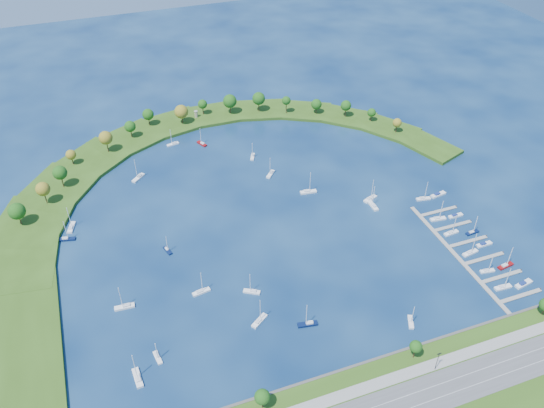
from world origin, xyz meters
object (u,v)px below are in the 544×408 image
object	(u,v)px
moored_boat_4	(370,198)
moored_boat_7	(173,144)
dock_system	(468,252)
docked_boat_11	(438,195)
moored_boat_15	(252,291)
moored_boat_18	(167,250)
moored_boat_1	(67,239)
moored_boat_8	(308,324)
docked_boat_4	(470,252)
moored_boat_5	(138,177)
docked_boat_6	(451,232)
moored_boat_2	(201,291)
moored_boat_16	(71,227)
docked_boat_9	(455,216)
docked_boat_1	(524,284)
moored_boat_17	(202,143)
moored_boat_3	(138,378)
moored_boat_10	(158,357)
docked_boat_3	(506,265)
harbor_tower	(196,114)
docked_boat_8	(438,218)
moored_boat_9	(259,320)
moored_boat_14	(271,174)
moored_boat_6	(253,156)
moored_boat_13	(125,306)
docked_boat_5	(484,244)
moored_boat_11	(373,205)
docked_boat_0	(503,287)
docked_boat_7	(472,232)
docked_boat_10	(423,198)
moored_boat_0	(308,191)

from	to	relation	value
moored_boat_4	moored_boat_7	world-z (taller)	moored_boat_4
dock_system	docked_boat_11	size ratio (longest dim) A/B	8.46
moored_boat_15	moored_boat_18	distance (m)	51.35
moored_boat_1	moored_boat_7	xyz separation A→B (m)	(70.57, 72.04, -0.02)
moored_boat_8	docked_boat_4	bearing A→B (deg)	-162.06
moored_boat_5	docked_boat_6	size ratio (longest dim) A/B	1.15
moored_boat_2	moored_boat_16	distance (m)	85.99
moored_boat_2	docked_boat_9	distance (m)	142.95
moored_boat_4	docked_boat_1	world-z (taller)	moored_boat_4
moored_boat_18	moored_boat_15	bearing A→B (deg)	21.26
moored_boat_17	moored_boat_3	bearing A→B (deg)	131.93
moored_boat_10	docked_boat_3	size ratio (longest dim) A/B	0.83
harbor_tower	moored_boat_4	size ratio (longest dim) A/B	0.36
docked_boat_8	docked_boat_9	size ratio (longest dim) A/B	1.53
moored_boat_9	moored_boat_14	size ratio (longest dim) A/B	1.07
moored_boat_6	dock_system	bearing A→B (deg)	57.48
moored_boat_13	moored_boat_14	bearing A→B (deg)	-138.61
harbor_tower	moored_boat_10	xyz separation A→B (m)	(-63.13, -187.21, -3.54)
docked_boat_6	moored_boat_16	bearing A→B (deg)	153.80
moored_boat_9	moored_boat_18	world-z (taller)	moored_boat_9
docked_boat_5	moored_boat_18	bearing A→B (deg)	160.32
moored_boat_1	moored_boat_9	size ratio (longest dim) A/B	0.92
docked_boat_6	moored_boat_6	bearing A→B (deg)	120.47
moored_boat_1	docked_boat_3	size ratio (longest dim) A/B	0.97
moored_boat_11	docked_boat_0	bearing A→B (deg)	-160.00
moored_boat_2	moored_boat_11	distance (m)	109.27
docked_boat_7	docked_boat_11	world-z (taller)	docked_boat_7
moored_boat_9	docked_boat_10	bearing A→B (deg)	-10.59
moored_boat_3	moored_boat_16	world-z (taller)	moored_boat_3
docked_boat_1	docked_boat_11	distance (m)	73.24
moored_boat_14	docked_boat_9	distance (m)	107.40
dock_system	docked_boat_1	distance (m)	29.55
dock_system	docked_boat_10	size ratio (longest dim) A/B	6.89
moored_boat_4	docked_boat_7	xyz separation A→B (m)	(36.12, -43.97, -0.06)
moored_boat_0	docked_boat_10	distance (m)	64.60
moored_boat_8	docked_boat_7	world-z (taller)	moored_boat_8
moored_boat_13	moored_boat_17	distance (m)	139.52
moored_boat_1	docked_boat_7	size ratio (longest dim) A/B	1.10
dock_system	docked_boat_10	xyz separation A→B (m)	(2.62, 45.34, 0.55)
moored_boat_4	docked_boat_7	distance (m)	56.91
moored_boat_18	docked_boat_6	bearing A→B (deg)	59.43
moored_boat_17	harbor_tower	bearing A→B (deg)	-33.40
moored_boat_2	moored_boat_10	distance (m)	38.83
moored_boat_0	moored_boat_13	xyz separation A→B (m)	(-110.99, -50.86, -0.02)
moored_boat_3	moored_boat_6	bearing A→B (deg)	-38.69
dock_system	moored_boat_3	distance (m)	167.96
docked_boat_4	moored_boat_15	bearing A→B (deg)	164.44
moored_boat_13	docked_boat_11	distance (m)	180.54
moored_boat_4	moored_boat_18	distance (m)	115.55
docked_boat_9	moored_boat_4	bearing A→B (deg)	140.03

